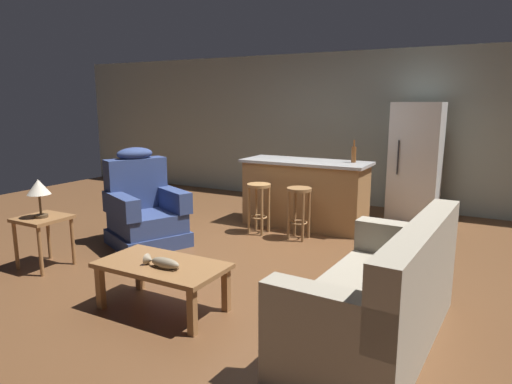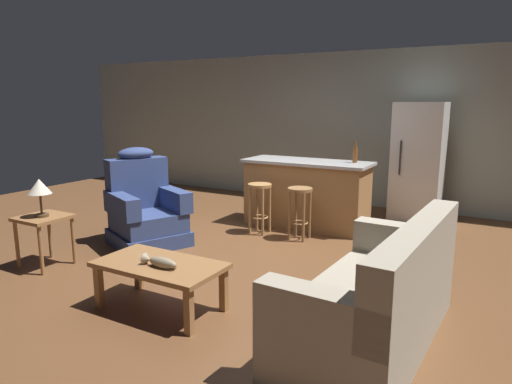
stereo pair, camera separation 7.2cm
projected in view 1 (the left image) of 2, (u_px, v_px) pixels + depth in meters
name	position (u px, v px, depth m)	size (l,w,h in m)	color
ground_plane	(260.00, 252.00, 5.45)	(12.00, 12.00, 0.00)	brown
back_wall	(346.00, 129.00, 7.88)	(12.00, 0.05, 2.60)	#939E93
coffee_table	(162.00, 269.00, 3.88)	(1.10, 0.60, 0.42)	olive
fish_figurine	(162.00, 263.00, 3.76)	(0.34, 0.10, 0.10)	#4C3823
couch	(381.00, 299.00, 3.36)	(0.93, 1.94, 0.94)	#9E937F
recliner_near_lamp	(144.00, 211.00, 5.72)	(1.11, 1.11, 1.20)	navy
end_table	(43.00, 226.00, 4.88)	(0.48, 0.48, 0.56)	olive
table_lamp	(39.00, 189.00, 4.77)	(0.24, 0.24, 0.41)	#4C3823
kitchen_island	(305.00, 193.00, 6.51)	(1.80, 0.70, 0.95)	#9E7042
bar_stool_left	(259.00, 199.00, 6.17)	(0.32, 0.32, 0.68)	#A87A47
bar_stool_right	(299.00, 204.00, 5.89)	(0.32, 0.32, 0.68)	olive
refrigerator	(416.00, 162.00, 6.86)	(0.70, 0.69, 1.76)	white
bottle_tall_green	(354.00, 154.00, 6.20)	(0.07, 0.07, 0.31)	brown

